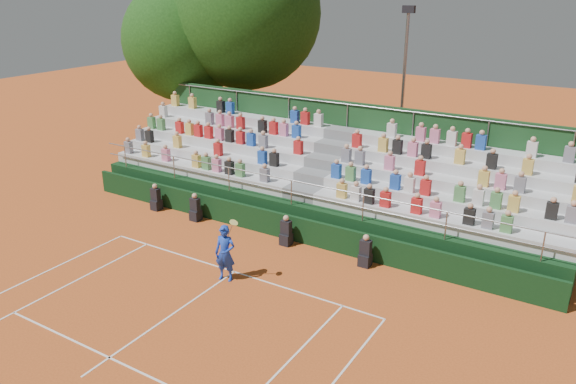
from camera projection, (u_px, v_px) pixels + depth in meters
The scene contains 8 objects.
ground at pixel (234, 272), 19.14m from camera, with size 90.00×90.00×0.00m, color #C35620.
courtside_wall at pixel (284, 226), 21.52m from camera, with size 20.00×0.15×1.00m, color black.
line_officials at pixel (244, 222), 21.94m from camera, with size 10.25×0.40×1.19m.
grandstand at pixel (324, 187), 23.89m from camera, with size 20.00×5.20×4.40m.
tennis_player at pixel (225, 253), 18.33m from camera, with size 0.92×0.60×2.22m.
tree_west at pixel (183, 41), 30.90m from camera, with size 6.59×6.59×9.54m.
tree_east at pixel (246, 14), 30.00m from camera, with size 8.06×8.06×11.73m.
floodlight_mast at pixel (404, 78), 28.02m from camera, with size 0.60×0.25×8.24m.
Camera 1 is at (10.45, -13.49, 9.27)m, focal length 35.00 mm.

